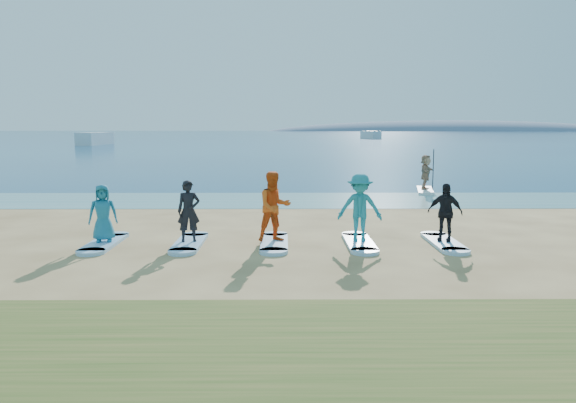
{
  "coord_description": "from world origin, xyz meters",
  "views": [
    {
      "loc": [
        1.22,
        -12.72,
        3.1
      ],
      "look_at": [
        1.33,
        2.0,
        1.1
      ],
      "focal_mm": 35.0,
      "sensor_mm": 36.0,
      "label": 1
    }
  ],
  "objects_px": {
    "student_0": "(103,213)",
    "student_2": "(274,207)",
    "surfboard_4": "(444,242)",
    "surfboard_3": "(359,243)",
    "paddleboarder": "(426,172)",
    "surfboard_0": "(104,243)",
    "boat_offshore_b": "(371,139)",
    "student_3": "(360,208)",
    "student_4": "(445,212)",
    "surfboard_2": "(274,243)",
    "student_1": "(189,211)",
    "boat_offshore_a": "(96,145)",
    "paddleboard": "(425,190)",
    "surfboard_1": "(189,243)"
  },
  "relations": [
    {
      "from": "student_0",
      "to": "student_2",
      "type": "xyz_separation_m",
      "value": [
        4.46,
        0.0,
        0.17
      ]
    },
    {
      "from": "surfboard_4",
      "to": "surfboard_3",
      "type": "bearing_deg",
      "value": 180.0
    },
    {
      "from": "paddleboarder",
      "to": "surfboard_4",
      "type": "bearing_deg",
      "value": -169.59
    },
    {
      "from": "surfboard_0",
      "to": "boat_offshore_b",
      "type": "bearing_deg",
      "value": 77.87
    },
    {
      "from": "student_3",
      "to": "student_4",
      "type": "distance_m",
      "value": 2.23
    },
    {
      "from": "surfboard_2",
      "to": "student_3",
      "type": "relative_size",
      "value": 1.24
    },
    {
      "from": "student_1",
      "to": "surfboard_0",
      "type": "bearing_deg",
      "value": 167.62
    },
    {
      "from": "surfboard_3",
      "to": "student_4",
      "type": "height_order",
      "value": "student_4"
    },
    {
      "from": "boat_offshore_b",
      "to": "student_3",
      "type": "xyz_separation_m",
      "value": [
        -17.94,
        -114.67,
        0.98
      ]
    },
    {
      "from": "student_1",
      "to": "paddleboarder",
      "type": "bearing_deg",
      "value": 39.79
    },
    {
      "from": "boat_offshore_a",
      "to": "boat_offshore_b",
      "type": "relative_size",
      "value": 1.48
    },
    {
      "from": "student_0",
      "to": "student_1",
      "type": "bearing_deg",
      "value": -14.37
    },
    {
      "from": "paddleboarder",
      "to": "surfboard_3",
      "type": "bearing_deg",
      "value": -179.51
    },
    {
      "from": "student_0",
      "to": "student_3",
      "type": "xyz_separation_m",
      "value": [
        6.69,
        0.0,
        0.14
      ]
    },
    {
      "from": "boat_offshore_b",
      "to": "student_3",
      "type": "relative_size",
      "value": 3.42
    },
    {
      "from": "boat_offshore_a",
      "to": "student_1",
      "type": "height_order",
      "value": "student_1"
    },
    {
      "from": "surfboard_0",
      "to": "paddleboarder",
      "type": "bearing_deg",
      "value": 45.99
    },
    {
      "from": "boat_offshore_a",
      "to": "student_2",
      "type": "bearing_deg",
      "value": -63.53
    },
    {
      "from": "boat_offshore_a",
      "to": "student_2",
      "type": "height_order",
      "value": "student_2"
    },
    {
      "from": "surfboard_0",
      "to": "student_1",
      "type": "relative_size",
      "value": 1.37
    },
    {
      "from": "surfboard_2",
      "to": "paddleboard",
      "type": "bearing_deg",
      "value": 59.58
    },
    {
      "from": "surfboard_2",
      "to": "student_3",
      "type": "distance_m",
      "value": 2.42
    },
    {
      "from": "surfboard_0",
      "to": "student_3",
      "type": "bearing_deg",
      "value": 0.0
    },
    {
      "from": "student_3",
      "to": "boat_offshore_b",
      "type": "bearing_deg",
      "value": 88.96
    },
    {
      "from": "surfboard_3",
      "to": "student_1",
      "type": "bearing_deg",
      "value": 180.0
    },
    {
      "from": "student_0",
      "to": "surfboard_1",
      "type": "distance_m",
      "value": 2.37
    },
    {
      "from": "surfboard_4",
      "to": "student_3",
      "type": "bearing_deg",
      "value": 180.0
    },
    {
      "from": "surfboard_0",
      "to": "student_4",
      "type": "height_order",
      "value": "student_4"
    },
    {
      "from": "paddleboarder",
      "to": "student_1",
      "type": "bearing_deg",
      "value": 164.34
    },
    {
      "from": "student_2",
      "to": "surfboard_3",
      "type": "height_order",
      "value": "student_2"
    },
    {
      "from": "paddleboard",
      "to": "student_3",
      "type": "bearing_deg",
      "value": -100.06
    },
    {
      "from": "surfboard_3",
      "to": "surfboard_4",
      "type": "bearing_deg",
      "value": 0.0
    },
    {
      "from": "student_0",
      "to": "student_2",
      "type": "bearing_deg",
      "value": -14.37
    },
    {
      "from": "paddleboarder",
      "to": "boat_offshore_b",
      "type": "distance_m",
      "value": 103.75
    },
    {
      "from": "student_0",
      "to": "surfboard_2",
      "type": "height_order",
      "value": "student_0"
    },
    {
      "from": "surfboard_4",
      "to": "paddleboard",
      "type": "bearing_deg",
      "value": 78.23
    },
    {
      "from": "surfboard_2",
      "to": "surfboard_3",
      "type": "relative_size",
      "value": 1.0
    },
    {
      "from": "student_2",
      "to": "student_0",
      "type": "bearing_deg",
      "value": 161.61
    },
    {
      "from": "student_1",
      "to": "student_2",
      "type": "bearing_deg",
      "value": -12.38
    },
    {
      "from": "student_1",
      "to": "student_4",
      "type": "height_order",
      "value": "student_1"
    },
    {
      "from": "boat_offshore_b",
      "to": "student_0",
      "type": "height_order",
      "value": "student_0"
    },
    {
      "from": "paddleboarder",
      "to": "boat_offshore_a",
      "type": "relative_size",
      "value": 0.18
    },
    {
      "from": "boat_offshore_b",
      "to": "surfboard_2",
      "type": "xyz_separation_m",
      "value": [
        -20.17,
        -114.67,
        0.04
      ]
    },
    {
      "from": "surfboard_2",
      "to": "student_4",
      "type": "distance_m",
      "value": 4.53
    },
    {
      "from": "student_2",
      "to": "student_4",
      "type": "height_order",
      "value": "student_2"
    },
    {
      "from": "boat_offshore_a",
      "to": "student_0",
      "type": "distance_m",
      "value": 80.13
    },
    {
      "from": "student_2",
      "to": "surfboard_3",
      "type": "bearing_deg",
      "value": -18.39
    },
    {
      "from": "surfboard_0",
      "to": "student_0",
      "type": "xyz_separation_m",
      "value": [
        0.0,
        0.0,
        0.79
      ]
    },
    {
      "from": "surfboard_3",
      "to": "surfboard_4",
      "type": "distance_m",
      "value": 2.23
    },
    {
      "from": "surfboard_4",
      "to": "surfboard_1",
      "type": "bearing_deg",
      "value": 180.0
    }
  ]
}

